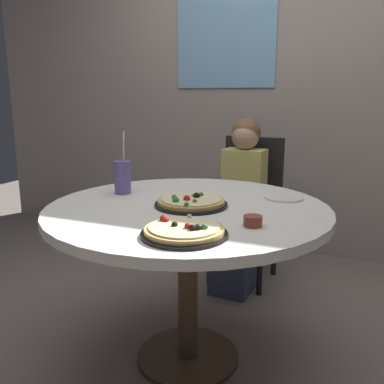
{
  "coord_description": "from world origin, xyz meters",
  "views": [
    {
      "loc": [
        0.69,
        -1.62,
        1.22
      ],
      "look_at": [
        0.0,
        0.05,
        0.8
      ],
      "focal_mm": 39.07,
      "sensor_mm": 36.0,
      "label": 1
    }
  ],
  "objects_px": {
    "chair_wooden": "(249,201)",
    "sauce_bowl": "(253,221)",
    "diner_child": "(239,214)",
    "pizza_cheese": "(184,231)",
    "dining_table": "(188,226)",
    "plate_small": "(284,197)",
    "pizza_veggie": "(191,202)",
    "soda_cup": "(122,177)"
  },
  "relations": [
    {
      "from": "sauce_bowl",
      "to": "plate_small",
      "type": "xyz_separation_m",
      "value": [
        0.03,
        0.47,
        -0.02
      ]
    },
    {
      "from": "diner_child",
      "to": "pizza_veggie",
      "type": "bearing_deg",
      "value": -88.64
    },
    {
      "from": "dining_table",
      "to": "pizza_veggie",
      "type": "bearing_deg",
      "value": -14.8
    },
    {
      "from": "dining_table",
      "to": "pizza_veggie",
      "type": "relative_size",
      "value": 3.87
    },
    {
      "from": "soda_cup",
      "to": "plate_small",
      "type": "distance_m",
      "value": 0.78
    },
    {
      "from": "soda_cup",
      "to": "sauce_bowl",
      "type": "relative_size",
      "value": 4.39
    },
    {
      "from": "diner_child",
      "to": "pizza_cheese",
      "type": "distance_m",
      "value": 1.27
    },
    {
      "from": "dining_table",
      "to": "chair_wooden",
      "type": "relative_size",
      "value": 1.3
    },
    {
      "from": "plate_small",
      "to": "chair_wooden",
      "type": "bearing_deg",
      "value": 115.74
    },
    {
      "from": "sauce_bowl",
      "to": "plate_small",
      "type": "height_order",
      "value": "sauce_bowl"
    },
    {
      "from": "chair_wooden",
      "to": "diner_child",
      "type": "height_order",
      "value": "diner_child"
    },
    {
      "from": "chair_wooden",
      "to": "pizza_veggie",
      "type": "bearing_deg",
      "value": -89.41
    },
    {
      "from": "dining_table",
      "to": "plate_small",
      "type": "relative_size",
      "value": 6.86
    },
    {
      "from": "chair_wooden",
      "to": "sauce_bowl",
      "type": "xyz_separation_m",
      "value": [
        0.33,
        -1.22,
        0.24
      ]
    },
    {
      "from": "dining_table",
      "to": "soda_cup",
      "type": "distance_m",
      "value": 0.43
    },
    {
      "from": "chair_wooden",
      "to": "sauce_bowl",
      "type": "distance_m",
      "value": 1.28
    },
    {
      "from": "pizza_veggie",
      "to": "soda_cup",
      "type": "bearing_deg",
      "value": 166.33
    },
    {
      "from": "dining_table",
      "to": "pizza_veggie",
      "type": "xyz_separation_m",
      "value": [
        0.02,
        -0.0,
        0.11
      ]
    },
    {
      "from": "dining_table",
      "to": "soda_cup",
      "type": "bearing_deg",
      "value": 166.37
    },
    {
      "from": "pizza_cheese",
      "to": "soda_cup",
      "type": "distance_m",
      "value": 0.71
    },
    {
      "from": "pizza_veggie",
      "to": "chair_wooden",
      "type": "bearing_deg",
      "value": 90.59
    },
    {
      "from": "diner_child",
      "to": "pizza_veggie",
      "type": "distance_m",
      "value": 0.9
    },
    {
      "from": "pizza_veggie",
      "to": "soda_cup",
      "type": "relative_size",
      "value": 1.04
    },
    {
      "from": "pizza_cheese",
      "to": "plate_small",
      "type": "relative_size",
      "value": 1.67
    },
    {
      "from": "dining_table",
      "to": "pizza_cheese",
      "type": "xyz_separation_m",
      "value": [
        0.15,
        -0.38,
        0.11
      ]
    },
    {
      "from": "diner_child",
      "to": "plate_small",
      "type": "height_order",
      "value": "diner_child"
    },
    {
      "from": "soda_cup",
      "to": "pizza_veggie",
      "type": "bearing_deg",
      "value": -13.67
    },
    {
      "from": "dining_table",
      "to": "plate_small",
      "type": "xyz_separation_m",
      "value": [
        0.36,
        0.29,
        0.1
      ]
    },
    {
      "from": "diner_child",
      "to": "pizza_veggie",
      "type": "relative_size",
      "value": 3.39
    },
    {
      "from": "sauce_bowl",
      "to": "pizza_veggie",
      "type": "bearing_deg",
      "value": 151.04
    },
    {
      "from": "soda_cup",
      "to": "dining_table",
      "type": "bearing_deg",
      "value": -13.63
    },
    {
      "from": "dining_table",
      "to": "plate_small",
      "type": "bearing_deg",
      "value": 38.41
    },
    {
      "from": "chair_wooden",
      "to": "pizza_veggie",
      "type": "relative_size",
      "value": 2.98
    },
    {
      "from": "diner_child",
      "to": "pizza_cheese",
      "type": "bearing_deg",
      "value": -82.99
    },
    {
      "from": "pizza_veggie",
      "to": "pizza_cheese",
      "type": "bearing_deg",
      "value": -70.62
    },
    {
      "from": "diner_child",
      "to": "pizza_cheese",
      "type": "xyz_separation_m",
      "value": [
        0.15,
        -1.23,
        0.28
      ]
    },
    {
      "from": "chair_wooden",
      "to": "pizza_veggie",
      "type": "xyz_separation_m",
      "value": [
        0.01,
        -1.04,
        0.24
      ]
    },
    {
      "from": "chair_wooden",
      "to": "plate_small",
      "type": "height_order",
      "value": "chair_wooden"
    },
    {
      "from": "diner_child",
      "to": "sauce_bowl",
      "type": "relative_size",
      "value": 15.46
    },
    {
      "from": "dining_table",
      "to": "pizza_cheese",
      "type": "relative_size",
      "value": 4.1
    },
    {
      "from": "chair_wooden",
      "to": "sauce_bowl",
      "type": "bearing_deg",
      "value": -74.75
    },
    {
      "from": "pizza_veggie",
      "to": "pizza_cheese",
      "type": "distance_m",
      "value": 0.39
    }
  ]
}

